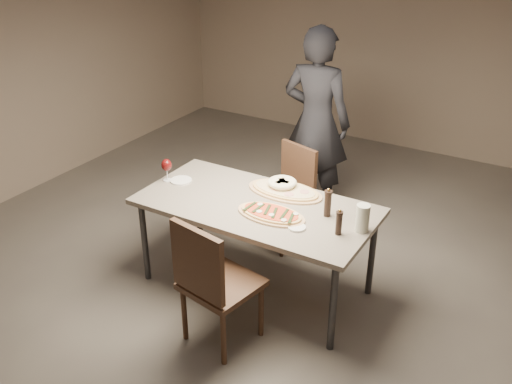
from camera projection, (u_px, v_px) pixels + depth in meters
The scene contains 14 objects.
room at pixel (256, 122), 4.01m from camera, with size 7.00×7.00×7.00m.
dining_table at pixel (256, 210), 4.33m from camera, with size 1.80×0.90×0.75m.
zucchini_pizza at pixel (271, 214), 4.13m from camera, with size 0.53×0.30×0.05m.
ham_pizza at pixel (285, 191), 4.46m from camera, with size 0.62×0.35×0.04m.
bread_basket at pixel (282, 184), 4.49m from camera, with size 0.23×0.23×0.08m.
oil_dish at pixel (297, 227), 3.97m from camera, with size 0.13×0.13×0.01m.
pepper_mill_left at pixel (339, 222), 3.87m from camera, with size 0.05×0.05×0.19m.
pepper_mill_right at pixel (328, 203), 4.09m from camera, with size 0.06×0.06×0.22m.
carafe at pixel (363, 218), 3.90m from camera, with size 0.10×0.10×0.20m.
wine_glass at pixel (167, 166), 4.60m from camera, with size 0.08×0.08×0.19m.
side_plate at pixel (181, 180), 4.65m from camera, with size 0.18×0.18×0.01m.
chair_near at pixel (212, 279), 3.78m from camera, with size 0.54×0.54×0.98m.
chair_far at pixel (290, 190), 5.06m from camera, with size 0.53×0.53×0.90m.
diner at pixel (316, 122), 5.42m from camera, with size 0.67×0.44×1.83m, color black.
Camera 1 is at (1.93, -3.26, 2.78)m, focal length 40.00 mm.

